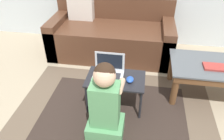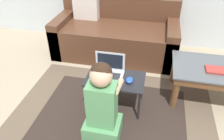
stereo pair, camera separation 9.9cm
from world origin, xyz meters
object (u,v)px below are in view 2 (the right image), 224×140
at_px(couch, 116,35).
at_px(person_seated, 102,107).
at_px(coffee_table, 217,73).
at_px(laptop, 108,72).
at_px(book_on_table, 218,70).
at_px(computer_mouse, 129,80).
at_px(laptop_desk, 115,82).

height_order(couch, person_seated, couch).
height_order(couch, coffee_table, couch).
bearing_deg(laptop, coffee_table, 15.61).
distance_m(laptop, book_on_table, 1.10).
distance_m(computer_mouse, person_seated, 0.42).
height_order(couch, laptop_desk, couch).
bearing_deg(coffee_table, laptop, -164.39).
relative_size(couch, laptop, 5.66).
relative_size(laptop_desk, book_on_table, 2.53).
xyz_separation_m(couch, laptop, (0.15, -1.09, 0.12)).
bearing_deg(laptop_desk, laptop, 152.80).
bearing_deg(computer_mouse, person_seated, -113.77).
relative_size(computer_mouse, person_seated, 0.12).
relative_size(couch, book_on_table, 7.41).
bearing_deg(computer_mouse, coffee_table, 23.14).
bearing_deg(person_seated, book_on_table, 34.45).
distance_m(laptop_desk, computer_mouse, 0.16).
xyz_separation_m(computer_mouse, person_seated, (-0.17, -0.39, -0.02)).
height_order(laptop_desk, person_seated, person_seated).
height_order(laptop_desk, laptop, laptop).
relative_size(coffee_table, laptop, 3.08).
relative_size(person_seated, book_on_table, 3.44).
bearing_deg(laptop_desk, person_seated, -93.58).
bearing_deg(couch, coffee_table, -32.37).
distance_m(coffee_table, computer_mouse, 0.95).
relative_size(laptop_desk, laptop, 1.93).
height_order(couch, laptop, couch).
height_order(laptop_desk, book_on_table, book_on_table).
bearing_deg(book_on_table, laptop_desk, -164.07).
bearing_deg(person_seated, couch, 97.35).
distance_m(coffee_table, book_on_table, 0.10).
relative_size(computer_mouse, book_on_table, 0.42).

